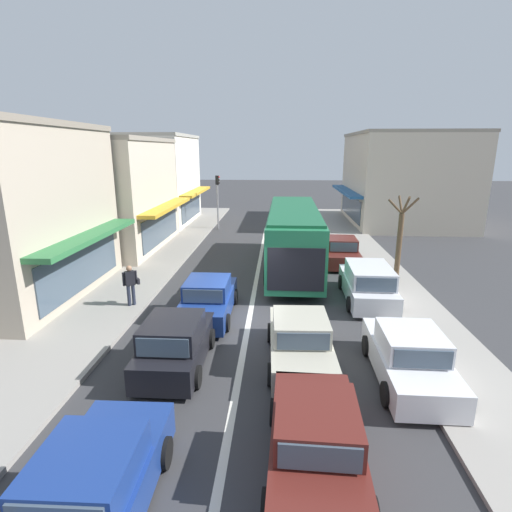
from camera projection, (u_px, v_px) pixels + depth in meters
ground_plane at (249, 320)px, 14.81m from camera, size 140.00×140.00×0.00m
lane_centre_line at (256, 284)px, 18.67m from camera, size 0.20×28.00×0.01m
sidewalk_left at (129, 268)px, 20.97m from camera, size 5.20×44.00×0.14m
kerb_right at (380, 273)px, 20.23m from camera, size 2.80×44.00×0.12m
shopfront_corner_near at (2, 214)px, 16.14m from camera, size 7.30×8.15×7.18m
shopfront_mid_block at (98, 195)px, 24.68m from camera, size 8.78×8.91×6.81m
shopfront_far_end at (145, 180)px, 33.29m from camera, size 8.68×8.57×7.30m
building_right_far at (405, 179)px, 33.29m from camera, size 9.71×10.91×7.49m
city_bus at (293, 234)px, 20.77m from camera, size 2.85×10.89×3.23m
sedan_behind_bus_mid at (300, 341)px, 11.72m from camera, size 1.99×4.25×1.47m
sedan_behind_bus_near at (92, 490)px, 6.60m from camera, size 1.93×4.22×1.47m
hatchback_queue_far_back at (175, 344)px, 11.46m from camera, size 1.82×3.70×1.54m
sedan_queue_gap_filler at (316, 442)px, 7.70m from camera, size 2.01×4.26×1.47m
sedan_adjacent_lane_trail at (208, 300)px, 14.99m from camera, size 1.90×4.20×1.47m
parked_sedan_kerb_front at (409, 357)px, 10.82m from camera, size 1.95×4.23×1.47m
parked_wagon_kerb_second at (368, 284)px, 16.48m from camera, size 2.01×4.54×1.58m
parked_sedan_kerb_third at (341, 252)px, 21.97m from camera, size 1.98×4.24×1.47m
traffic_light_downstreet at (218, 193)px, 30.78m from camera, size 0.33×0.24×4.20m
street_tree_right at (399, 243)px, 18.11m from camera, size 1.38×1.57×4.22m
pedestrian_with_handbag_near at (131, 283)px, 15.62m from camera, size 0.59×0.52×1.63m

